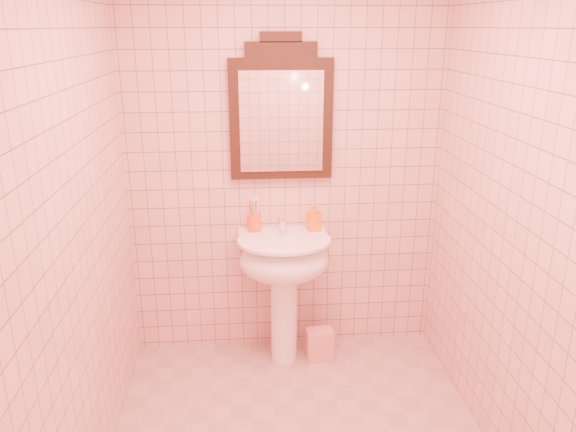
{
  "coord_description": "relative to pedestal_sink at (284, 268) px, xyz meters",
  "views": [
    {
      "loc": [
        -0.26,
        -2.37,
        2.12
      ],
      "look_at": [
        -0.02,
        0.55,
        1.12
      ],
      "focal_mm": 35.0,
      "sensor_mm": 36.0,
      "label": 1
    }
  ],
  "objects": [
    {
      "name": "pedestal_sink",
      "position": [
        0.0,
        0.0,
        0.0
      ],
      "size": [
        0.58,
        0.58,
        0.86
      ],
      "color": "white",
      "rests_on": "floor"
    },
    {
      "name": "soap_dispenser",
      "position": [
        0.2,
        0.13,
        0.29
      ],
      "size": [
        0.1,
        0.1,
        0.17
      ],
      "primitive_type": "imported",
      "rotation": [
        0.0,
        0.0,
        0.31
      ],
      "color": "orange",
      "rests_on": "pedestal_sink"
    },
    {
      "name": "towel",
      "position": [
        0.24,
        -0.01,
        -0.56
      ],
      "size": [
        0.18,
        0.13,
        0.21
      ],
      "primitive_type": "cube",
      "rotation": [
        0.0,
        0.0,
        0.1
      ],
      "color": "tan",
      "rests_on": "floor"
    },
    {
      "name": "back_wall",
      "position": [
        0.02,
        0.23,
        0.59
      ],
      "size": [
        2.0,
        0.02,
        2.5
      ],
      "primitive_type": "cube",
      "color": "#D2A093",
      "rests_on": "floor"
    },
    {
      "name": "mirror",
      "position": [
        -0.0,
        0.2,
        0.95
      ],
      "size": [
        0.63,
        0.06,
        0.88
      ],
      "color": "black",
      "rests_on": "back_wall"
    },
    {
      "name": "toothbrush_cup",
      "position": [
        -0.18,
        0.16,
        0.26
      ],
      "size": [
        0.09,
        0.09,
        0.2
      ],
      "rotation": [
        0.0,
        0.0,
        0.2
      ],
      "color": "#F34D14",
      "rests_on": "pedestal_sink"
    },
    {
      "name": "faucet",
      "position": [
        -0.0,
        0.14,
        0.26
      ],
      "size": [
        0.04,
        0.16,
        0.11
      ],
      "color": "white",
      "rests_on": "pedestal_sink"
    }
  ]
}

